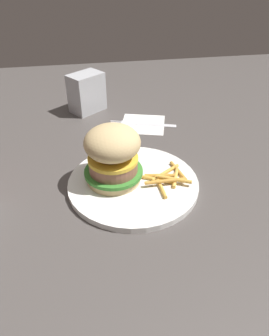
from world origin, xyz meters
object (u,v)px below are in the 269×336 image
at_px(napkin, 143,124).
at_px(fork, 142,123).
at_px(plate, 134,183).
at_px(napkin_dispenser, 87,93).
at_px(sandwich, 113,154).
at_px(fries_pile, 167,178).

relative_size(napkin, fork, 0.65).
height_order(plate, napkin_dispenser, napkin_dispenser).
relative_size(plate, sandwich, 2.22).
height_order(plate, fork, plate).
bearing_deg(fork, napkin, 72.26).
relative_size(sandwich, napkin, 1.03).
distance_m(plate, fork, 0.26).
bearing_deg(plate, fries_pile, 82.24).
distance_m(napkin, fork, 0.00).
relative_size(sandwich, fries_pile, 1.06).
distance_m(plate, sandwich, 0.07).
bearing_deg(napkin_dispenser, fork, 104.14).
relative_size(fries_pile, napkin_dispenser, 1.02).
bearing_deg(napkin_dispenser, sandwich, 58.82).
xyz_separation_m(napkin, fork, (-0.00, -0.00, 0.00)).
bearing_deg(fries_pile, napkin_dispenser, -160.06).
distance_m(fork, napkin_dispenser, 0.18).
distance_m(sandwich, napkin, 0.27).
bearing_deg(sandwich, napkin, 156.33).
height_order(plate, sandwich, sandwich).
xyz_separation_m(plate, sandwich, (-0.01, -0.04, 0.06)).
bearing_deg(napkin, plate, -14.76).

